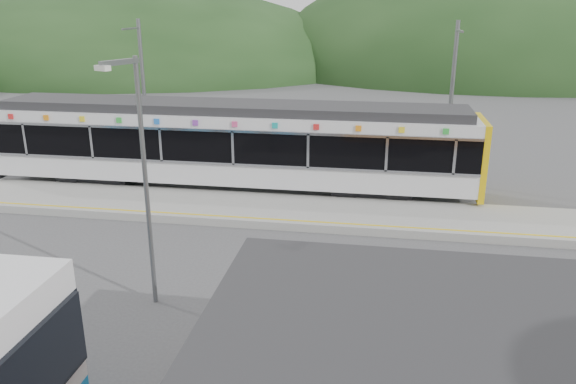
# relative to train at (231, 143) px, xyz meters

# --- Properties ---
(ground) EXTENTS (120.00, 120.00, 0.00)m
(ground) POSITION_rel_train_xyz_m (2.15, -6.00, -2.06)
(ground) COLOR #4C4C4F
(ground) RESTS_ON ground
(hills) EXTENTS (146.00, 149.00, 26.00)m
(hills) POSITION_rel_train_xyz_m (8.34, -0.71, -2.06)
(hills) COLOR #1E3D19
(hills) RESTS_ON ground
(platform) EXTENTS (26.00, 3.20, 0.30)m
(platform) POSITION_rel_train_xyz_m (2.15, -2.70, -1.91)
(platform) COLOR #9E9E99
(platform) RESTS_ON ground
(yellow_line) EXTENTS (26.00, 0.10, 0.01)m
(yellow_line) POSITION_rel_train_xyz_m (2.15, -4.00, -1.76)
(yellow_line) COLOR yellow
(yellow_line) RESTS_ON platform
(train) EXTENTS (20.44, 3.01, 3.74)m
(train) POSITION_rel_train_xyz_m (0.00, 0.00, 0.00)
(train) COLOR black
(train) RESTS_ON ground
(catenary_mast_west) EXTENTS (0.18, 1.80, 7.00)m
(catenary_mast_west) POSITION_rel_train_xyz_m (-4.85, 2.56, 1.58)
(catenary_mast_west) COLOR slate
(catenary_mast_west) RESTS_ON ground
(catenary_mast_east) EXTENTS (0.18, 1.80, 7.00)m
(catenary_mast_east) POSITION_rel_train_xyz_m (9.15, 2.56, 1.58)
(catenary_mast_east) COLOR slate
(catenary_mast_east) RESTS_ON ground
(lamp_post) EXTENTS (0.53, 1.18, 6.48)m
(lamp_post) POSITION_rel_train_xyz_m (0.44, -9.88, 1.79)
(lamp_post) COLOR slate
(lamp_post) RESTS_ON ground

